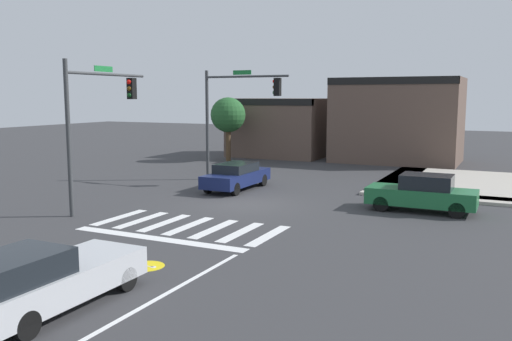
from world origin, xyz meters
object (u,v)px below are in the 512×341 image
at_px(traffic_signal_northwest, 236,104).
at_px(car_green, 423,193).
at_px(roadside_tree, 228,115).
at_px(traffic_signal_southwest, 98,109).
at_px(car_navy, 236,176).
at_px(car_silver, 46,278).

bearing_deg(traffic_signal_northwest, car_green, -18.83).
height_order(traffic_signal_northwest, roadside_tree, traffic_signal_northwest).
bearing_deg(car_green, traffic_signal_northwest, 161.17).
height_order(traffic_signal_southwest, car_green, traffic_signal_southwest).
bearing_deg(car_navy, car_green, 81.72).
xyz_separation_m(traffic_signal_northwest, car_navy, (1.22, -2.27, -3.59)).
relative_size(traffic_signal_southwest, car_green, 1.41).
bearing_deg(traffic_signal_southwest, roadside_tree, 11.12).
xyz_separation_m(traffic_signal_northwest, car_green, (10.67, -3.64, -3.53)).
distance_m(traffic_signal_northwest, car_silver, 19.11).
xyz_separation_m(traffic_signal_northwest, car_silver, (4.86, -18.13, -3.55)).
height_order(car_silver, roadside_tree, roadside_tree).
bearing_deg(car_silver, traffic_signal_northwest, 15.02).
xyz_separation_m(traffic_signal_southwest, car_navy, (2.95, 6.74, -3.51)).
bearing_deg(car_silver, roadside_tree, 20.63).
relative_size(car_silver, roadside_tree, 0.95).
bearing_deg(roadside_tree, traffic_signal_northwest, -58.72).
bearing_deg(car_silver, car_green, -21.84).
relative_size(car_silver, car_green, 1.01).
height_order(traffic_signal_southwest, traffic_signal_northwest, same).
relative_size(car_green, roadside_tree, 0.93).
height_order(traffic_signal_northwest, car_navy, traffic_signal_northwest).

